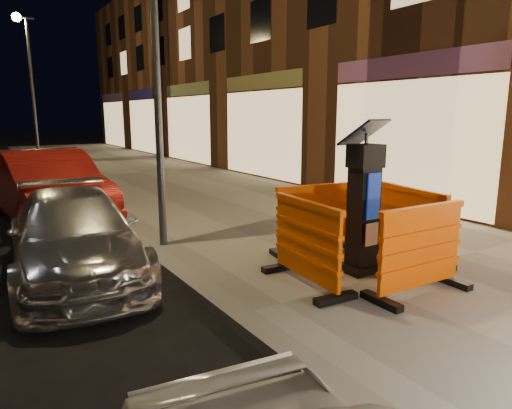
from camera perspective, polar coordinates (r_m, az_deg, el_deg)
ground_plane at (r=5.13m, az=-1.67°, el=-15.01°), size 120.00×120.00×0.00m
sidewalk at (r=6.99m, az=20.22°, el=-7.74°), size 6.00×60.00×0.15m
kerb at (r=5.09m, az=-1.68°, el=-14.25°), size 0.30×60.00×0.15m
parking_kiosk at (r=6.24m, az=13.30°, el=0.32°), size 0.67×0.67×1.94m
barrier_front at (r=5.73m, az=19.89°, el=-5.43°), size 1.40×0.60×1.08m
barrier_back at (r=7.01m, az=7.62°, el=-1.86°), size 1.46×0.78×1.08m
barrier_kerbside at (r=5.71m, az=6.36°, el=-4.86°), size 0.67×1.42×1.08m
barrier_bldgside at (r=7.02m, az=18.61°, el=-2.33°), size 0.76×1.45×1.08m
car_silver at (r=7.12m, az=-21.40°, el=-8.11°), size 2.02×4.19×1.18m
car_red at (r=10.70m, az=-24.21°, el=-1.97°), size 2.03×4.74×1.52m
street_lamp_mid at (r=7.48m, az=-12.41°, el=17.79°), size 0.12×0.12×6.00m
street_lamp_far at (r=22.13m, az=-26.13°, el=12.45°), size 0.12×0.12×6.00m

